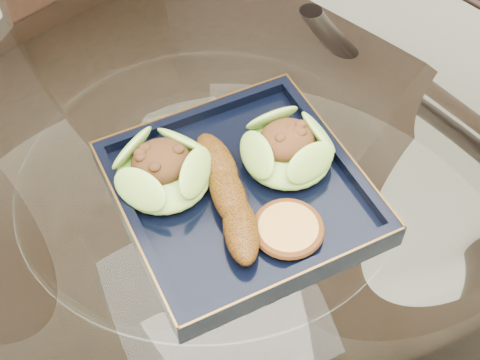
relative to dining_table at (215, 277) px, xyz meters
name	(u,v)px	position (x,y,z in m)	size (l,w,h in m)	color
dining_table	(215,277)	(0.00, 0.00, 0.00)	(1.13, 1.13, 0.77)	white
dining_chair	(169,104)	(0.08, 0.41, -0.07)	(0.52, 0.52, 0.94)	black
navy_plate	(240,196)	(0.03, -0.01, 0.17)	(0.27, 0.27, 0.02)	black
lettuce_wrap_left	(163,172)	(-0.04, 0.04, 0.20)	(0.11, 0.11, 0.04)	#65992C
lettuce_wrap_right	(287,151)	(0.10, 0.01, 0.20)	(0.11, 0.11, 0.04)	#639B2D
roasted_plantain	(228,194)	(0.02, -0.02, 0.20)	(0.18, 0.04, 0.03)	#66380A
crumb_patty	(288,230)	(0.06, -0.08, 0.19)	(0.07, 0.07, 0.01)	gold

